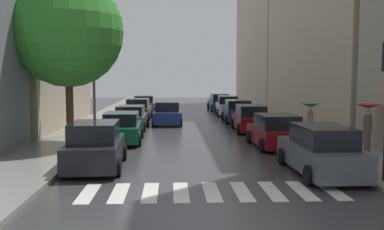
% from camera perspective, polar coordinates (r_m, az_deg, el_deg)
% --- Properties ---
extents(ground_plane, '(28.00, 72.00, 0.04)m').
position_cam_1_polar(ground_plane, '(33.50, -0.78, -0.69)').
color(ground_plane, '#363638').
extents(sidewalk_left, '(3.00, 72.00, 0.15)m').
position_cam_1_polar(sidewalk_left, '(33.89, -11.83, -0.57)').
color(sidewalk_left, gray).
rests_on(sidewalk_left, ground).
extents(sidewalk_right, '(3.00, 72.00, 0.15)m').
position_cam_1_polar(sidewalk_right, '(34.34, 10.13, -0.46)').
color(sidewalk_right, gray).
rests_on(sidewalk_right, ground).
extents(crosswalk_stripes, '(7.65, 2.20, 0.01)m').
position_cam_1_polar(crosswalk_stripes, '(12.77, 2.63, -10.20)').
color(crosswalk_stripes, silver).
rests_on(crosswalk_stripes, ground).
extents(building_right_far, '(6.00, 19.33, 23.65)m').
position_cam_1_polar(building_right_far, '(52.39, 11.02, 14.32)').
color(building_right_far, '#B2A38C').
rests_on(building_right_far, ground).
extents(parked_car_left_nearest, '(2.19, 4.40, 1.74)m').
position_cam_1_polar(parked_car_left_nearest, '(16.16, -12.76, -4.15)').
color(parked_car_left_nearest, black).
rests_on(parked_car_left_nearest, ground).
extents(parked_car_left_second, '(2.16, 4.31, 1.56)m').
position_cam_1_polar(parked_car_left_second, '(22.26, -9.34, -1.75)').
color(parked_car_left_second, '#0C4C2D').
rests_on(parked_car_left_second, ground).
extents(parked_car_left_third, '(2.11, 4.22, 1.54)m').
position_cam_1_polar(parked_car_left_third, '(27.69, -8.17, -0.42)').
color(parked_car_left_third, '#474C51').
rests_on(parked_car_left_third, ground).
extents(parked_car_left_fourth, '(2.15, 4.07, 1.65)m').
position_cam_1_polar(parked_car_left_fourth, '(34.16, -7.19, 0.72)').
color(parked_car_left_fourth, brown).
rests_on(parked_car_left_fourth, ground).
extents(parked_car_left_fifth, '(2.20, 4.57, 1.60)m').
position_cam_1_polar(parked_car_left_fifth, '(40.74, -6.40, 1.41)').
color(parked_car_left_fifth, '#474C51').
rests_on(parked_car_left_fifth, ground).
extents(parked_car_right_nearest, '(2.02, 4.78, 1.71)m').
position_cam_1_polar(parked_car_right_nearest, '(15.48, 16.80, -4.68)').
color(parked_car_right_nearest, '#474C51').
rests_on(parked_car_right_nearest, ground).
extents(parked_car_right_second, '(2.27, 4.27, 1.59)m').
position_cam_1_polar(parked_car_right_second, '(20.82, 11.13, -2.22)').
color(parked_car_right_second, maroon).
rests_on(parked_car_right_second, ground).
extents(parked_car_right_third, '(2.12, 4.77, 1.64)m').
position_cam_1_polar(parked_car_right_third, '(26.72, 7.80, -0.52)').
color(parked_car_right_third, maroon).
rests_on(parked_car_right_third, ground).
extents(parked_car_right_fourth, '(2.17, 4.10, 1.66)m').
position_cam_1_polar(parked_car_right_fourth, '(31.93, 6.09, 0.43)').
color(parked_car_right_fourth, navy).
rests_on(parked_car_right_fourth, ground).
extents(parked_car_right_fifth, '(2.17, 4.56, 1.70)m').
position_cam_1_polar(parked_car_right_fifth, '(37.84, 4.73, 1.20)').
color(parked_car_right_fifth, silver).
rests_on(parked_car_right_fifth, ground).
extents(parked_car_right_sixth, '(2.18, 4.55, 1.65)m').
position_cam_1_polar(parked_car_right_sixth, '(43.51, 3.65, 1.70)').
color(parked_car_right_sixth, navy).
rests_on(parked_car_right_sixth, ground).
extents(car_midroad, '(2.14, 4.71, 1.63)m').
position_cam_1_polar(car_midroad, '(30.48, -3.27, 0.21)').
color(car_midroad, navy).
rests_on(car_midroad, ground).
extents(pedestrian_foreground, '(1.09, 1.09, 2.04)m').
position_cam_1_polar(pedestrian_foreground, '(20.06, 22.45, -0.15)').
color(pedestrian_foreground, brown).
rests_on(pedestrian_foreground, sidewalk_right).
extents(pedestrian_near_tree, '(1.01, 1.01, 1.90)m').
position_cam_1_polar(pedestrian_near_tree, '(22.24, 15.52, 0.20)').
color(pedestrian_near_tree, brown).
rests_on(pedestrian_near_tree, sidewalk_right).
extents(street_tree_left, '(5.35, 5.35, 8.07)m').
position_cam_1_polar(street_tree_left, '(21.71, -16.26, 10.63)').
color(street_tree_left, '#513823').
rests_on(street_tree_left, sidewalk_left).
extents(lamp_post_left, '(0.60, 0.28, 6.37)m').
position_cam_1_polar(lamp_post_left, '(24.86, -13.01, 6.10)').
color(lamp_post_left, '#595B60').
rests_on(lamp_post_left, sidewalk_left).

